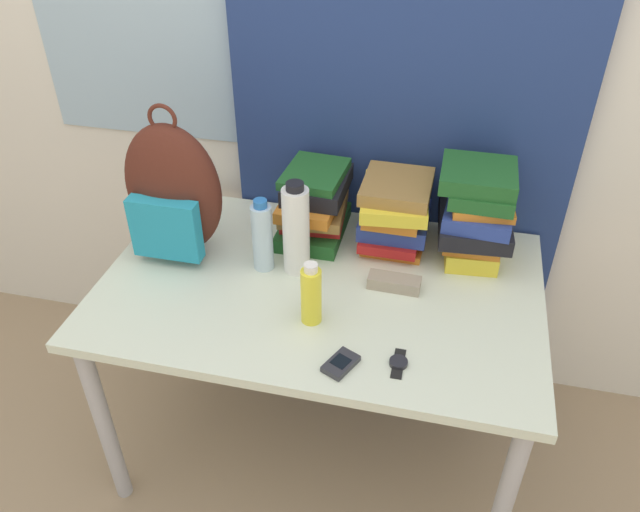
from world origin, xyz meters
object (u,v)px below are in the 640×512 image
book_stack_left (314,204)px  sunglasses_case (394,283)px  book_stack_right (476,211)px  book_stack_center (395,212)px  backpack (173,193)px  water_bottle (262,236)px  wristwatch (398,363)px  sports_bottle (296,230)px  cell_phone (341,364)px  sunscreen_bottle (311,295)px

book_stack_left → sunglasses_case: book_stack_left is taller
book_stack_left → book_stack_right: (0.49, -0.00, 0.04)m
book_stack_right → book_stack_center: bearing=-180.0°
backpack → book_stack_center: size_ratio=1.68×
backpack → book_stack_left: backpack is taller
water_bottle → wristwatch: size_ratio=2.28×
book_stack_right → wristwatch: 0.56m
water_bottle → sports_bottle: (0.10, 0.01, 0.03)m
water_bottle → sports_bottle: 0.10m
book_stack_right → book_stack_left: bearing=179.8°
sunglasses_case → book_stack_center: bearing=98.9°
water_bottle → sunglasses_case: bearing=-1.6°
book_stack_right → wristwatch: bearing=-106.4°
backpack → cell_phone: backpack is taller
book_stack_right → sunscreen_bottle: book_stack_right is taller
book_stack_right → sunscreen_bottle: size_ratio=1.59×
cell_phone → book_stack_right: bearing=62.5°
water_bottle → sunscreen_bottle: bearing=-45.5°
water_bottle → sunglasses_case: size_ratio=1.53×
book_stack_left → sports_bottle: size_ratio=0.97×
book_stack_center → cell_phone: bearing=-95.3°
sunscreen_bottle → book_stack_center: bearing=68.3°
book_stack_right → sunscreen_bottle: bearing=-134.6°
sports_bottle → book_stack_center: bearing=37.6°
sunglasses_case → water_bottle: bearing=178.4°
sunscreen_bottle → cell_phone: size_ratio=1.72×
book_stack_center → sunscreen_bottle: book_stack_center is taller
book_stack_left → wristwatch: book_stack_left is taller
book_stack_left → sunglasses_case: size_ratio=1.88×
sports_bottle → sunscreen_bottle: 0.24m
sunscreen_bottle → book_stack_left: bearing=102.4°
backpack → book_stack_right: size_ratio=1.60×
sunscreen_bottle → sunglasses_case: 0.28m
book_stack_right → sports_bottle: bearing=-158.2°
backpack → book_stack_right: bearing=11.8°
cell_phone → backpack: bearing=147.2°
book_stack_right → sunglasses_case: 0.33m
book_stack_right → backpack: bearing=-168.2°
sports_bottle → cell_phone: size_ratio=2.70×
book_stack_center → sunglasses_case: bearing=-81.1°
book_stack_left → sunglasses_case: (0.29, -0.22, -0.09)m
book_stack_right → sunscreen_bottle: 0.58m
sunscreen_bottle → sunglasses_case: sunscreen_bottle is taller
book_stack_left → book_stack_right: bearing=-0.2°
book_stack_center → cell_phone: 0.57m
backpack → sunglasses_case: size_ratio=3.14×
backpack → sports_bottle: bearing=-2.4°
sports_bottle → sunglasses_case: (0.29, -0.02, -0.12)m
backpack → sunscreen_bottle: (0.47, -0.23, -0.11)m
sunscreen_bottle → cell_phone: 0.20m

